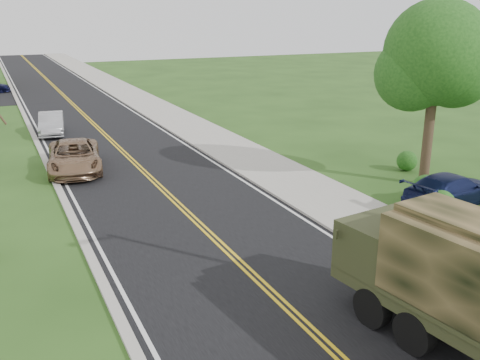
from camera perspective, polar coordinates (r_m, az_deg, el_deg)
road at (r=48.41m, az=-17.48°, el=7.79°), size 8.00×120.00×0.01m
curb_right at (r=49.13m, az=-12.67°, el=8.37°), size 0.30×120.00×0.12m
sidewalk_right at (r=49.53m, az=-10.68°, el=8.55°), size 3.20×120.00×0.10m
curb_left at (r=48.03m, az=-22.41°, el=7.26°), size 0.30×120.00×0.10m
leafy_tree at (r=24.72m, az=20.19°, el=11.83°), size 4.83×4.50×8.10m
military_truck at (r=12.95m, az=24.06°, el=-9.85°), size 3.10×6.78×3.26m
suv_champagne at (r=27.37m, az=-17.26°, el=2.41°), size 3.16×5.60×1.48m
sedan_silver at (r=36.31m, az=-19.47°, el=5.70°), size 2.01×4.37×1.39m
pickup_navy at (r=23.10m, az=21.59°, el=-0.96°), size 4.80×2.54×1.33m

